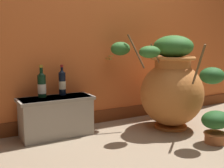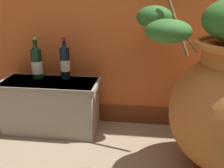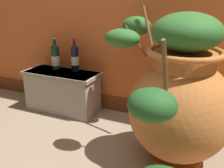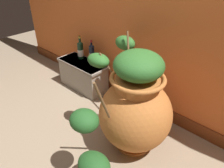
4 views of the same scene
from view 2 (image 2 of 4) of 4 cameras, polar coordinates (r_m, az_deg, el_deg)
stone_ledge at (r=2.04m, az=-12.74°, el=-4.20°), size 0.71×0.31×0.38m
wine_bottle_left at (r=1.99m, az=-9.85°, el=4.70°), size 0.07×0.07×0.30m
wine_bottle_middle at (r=2.04m, az=-15.54°, el=4.53°), size 0.08×0.08×0.31m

